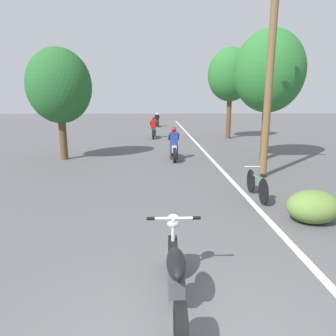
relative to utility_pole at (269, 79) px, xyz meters
The scene contains 11 objects.
lane_stripe_edge 6.41m from the utility_pole, 102.62° to the left, with size 0.14×48.00×0.01m, color white.
utility_pole is the anchor object (origin of this frame).
roadside_tree_right_near 3.34m from the utility_pole, 70.40° to the left, with size 2.97×2.67×5.45m.
roadside_tree_right_far 10.86m from the utility_pole, 83.13° to the left, with size 3.03×2.72×5.98m.
roadside_tree_left 8.44m from the utility_pole, 156.51° to the left, with size 2.72×2.45×4.72m.
roadside_bush 4.94m from the utility_pole, 94.79° to the right, with size 1.10×0.88×0.70m.
motorcycle_foreground 7.89m from the utility_pole, 117.41° to the right, with size 0.74×2.11×0.99m.
motorcycle_rider_lead 5.08m from the utility_pole, 132.17° to the left, with size 0.50×2.03×1.43m.
motorcycle_rider_mid 12.06m from the utility_pole, 109.29° to the left, with size 0.50×2.07×1.48m.
motorcycle_rider_far 21.17m from the utility_pole, 99.93° to the left, with size 0.50×1.99×1.38m.
bicycle_parked 3.82m from the utility_pole, 112.94° to the right, with size 0.44×1.68×0.76m.
Camera 1 is at (-0.28, -2.46, 2.53)m, focal length 32.00 mm.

